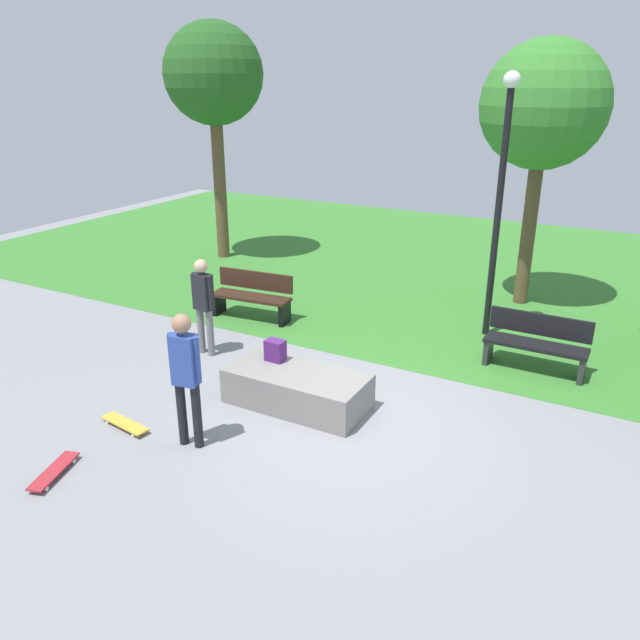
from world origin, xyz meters
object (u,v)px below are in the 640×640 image
object	(u,v)px
concrete_ledge	(297,388)
park_bench_center_lawn	(252,294)
skateboard_spare	(54,471)
tree_tall_oak	(544,107)
tree_broad_elm	(214,77)
backpack_on_ledge	(275,350)
skateboard_by_ledge	(125,423)
lamp_post	(501,185)
skater_performing_trick	(186,370)
skater_watching	(203,300)
park_bench_far_left	(537,342)

from	to	relation	value
concrete_ledge	park_bench_center_lawn	xyz separation A→B (m)	(-2.57, 2.61, 0.22)
skateboard_spare	tree_tall_oak	distance (m)	10.39
skateboard_spare	tree_broad_elm	distance (m)	10.73
backpack_on_ledge	skateboard_by_ledge	world-z (taller)	backpack_on_ledge
tree_tall_oak	lamp_post	distance (m)	2.41
concrete_ledge	tree_broad_elm	bearing A→B (deg)	134.24
skateboard_by_ledge	skateboard_spare	bearing A→B (deg)	-87.05
skater_performing_trick	park_bench_center_lawn	distance (m)	4.63
concrete_ledge	skateboard_by_ledge	size ratio (longest dim) A/B	2.48
backpack_on_ledge	park_bench_center_lawn	bearing A→B (deg)	-48.36
skater_watching	park_bench_far_left	size ratio (longest dim) A/B	1.05
skater_performing_trick	tree_tall_oak	size ratio (longest dim) A/B	0.35
skater_watching	skateboard_by_ledge	distance (m)	2.70
concrete_ledge	tree_broad_elm	distance (m)	9.34
tree_tall_oak	park_bench_far_left	bearing A→B (deg)	-74.33
skater_watching	tree_tall_oak	xyz separation A→B (m)	(4.16, 5.28, 2.94)
park_bench_center_lawn	tree_tall_oak	distance (m)	6.60
skater_performing_trick	park_bench_far_left	xyz separation A→B (m)	(3.44, 4.44, -0.59)
backpack_on_ledge	skateboard_spare	xyz separation A→B (m)	(-1.18, -3.08, -0.62)
concrete_ledge	skateboard_spare	distance (m)	3.34
skateboard_spare	skater_watching	bearing A→B (deg)	99.53
tree_broad_elm	park_bench_far_left	bearing A→B (deg)	-19.86
skateboard_spare	park_bench_far_left	bearing A→B (deg)	52.36
skateboard_spare	park_bench_center_lawn	size ratio (longest dim) A/B	0.50
tree_broad_elm	lamp_post	bearing A→B (deg)	-14.82
concrete_ledge	skater_watching	world-z (taller)	skater_watching
skater_watching	park_bench_center_lawn	world-z (taller)	skater_watching
concrete_ledge	backpack_on_ledge	size ratio (longest dim) A/B	6.36
skater_watching	skateboard_spare	world-z (taller)	skater_watching
skater_performing_trick	skateboard_by_ledge	size ratio (longest dim) A/B	2.21
backpack_on_ledge	tree_tall_oak	size ratio (longest dim) A/B	0.06
concrete_ledge	park_bench_center_lawn	bearing A→B (deg)	134.52
skater_watching	skateboard_by_ledge	size ratio (longest dim) A/B	2.05
tree_broad_elm	skater_performing_trick	bearing A→B (deg)	-55.64
skateboard_by_ledge	lamp_post	bearing A→B (deg)	58.85
concrete_ledge	skater_performing_trick	world-z (taller)	skater_performing_trick
backpack_on_ledge	tree_broad_elm	distance (m)	8.73
park_bench_far_left	tree_tall_oak	bearing A→B (deg)	105.67
concrete_ledge	backpack_on_ledge	bearing A→B (deg)	158.60
skater_performing_trick	tree_broad_elm	xyz separation A→B (m)	(-5.16, 7.54, 3.39)
park_bench_far_left	backpack_on_ledge	bearing A→B (deg)	-140.55
skater_performing_trick	skateboard_spare	world-z (taller)	skater_performing_trick
tree_broad_elm	skateboard_spare	bearing A→B (deg)	-64.89
concrete_ledge	backpack_on_ledge	distance (m)	0.67
skateboard_by_ledge	lamp_post	world-z (taller)	lamp_post
skater_watching	skateboard_spare	xyz separation A→B (m)	(0.62, -3.69, -0.92)
concrete_ledge	park_bench_far_left	bearing A→B (deg)	45.96
skater_performing_trick	skater_watching	world-z (taller)	skater_performing_trick
park_bench_far_left	concrete_ledge	bearing A→B (deg)	-134.04
skater_performing_trick	skateboard_spare	size ratio (longest dim) A/B	2.20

